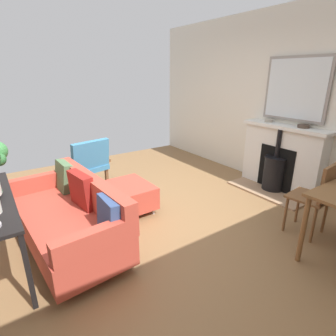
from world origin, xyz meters
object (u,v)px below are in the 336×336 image
Objects in this scene: fireplace at (280,161)px; armchair_accent at (87,163)px; ottoman at (126,196)px; sofa at (71,216)px; mantel_bowl_near at (269,121)px; mantel_bowl_far at (304,126)px; dining_chair_near_fireplace at (317,194)px.

fireplace is 3.08m from armchair_accent.
sofa is at bearing 21.79° from ottoman.
mantel_bowl_near is 0.59m from mantel_bowl_far.
sofa reaches higher than ottoman.
ottoman is at bearing -16.43° from fireplace.
ottoman is 2.33m from dining_chair_near_fireplace.
dining_chair_near_fireplace reaches higher than ottoman.
sofa is (3.24, -0.64, -0.74)m from mantel_bowl_far.
mantel_bowl_far is at bearing 90.00° from mantel_bowl_near.
mantel_bowl_near is 0.15× the size of armchair_accent.
armchair_accent reaches higher than ottoman.
mantel_bowl_far is (0.00, 0.59, 0.00)m from mantel_bowl_near.
mantel_bowl_near reaches higher than ottoman.
fireplace is 3.22m from sofa.
sofa is (3.20, -0.37, -0.14)m from fireplace.
dining_chair_near_fireplace is at bearing 131.38° from ottoman.
sofa is 2.08× the size of armchair_accent.
fireplace is 0.66m from mantel_bowl_far.
mantel_bowl_far is 3.39m from sofa.
mantel_bowl_near is (-0.05, -0.33, 0.60)m from fireplace.
fireplace is 1.55× the size of dining_chair_near_fireplace.
fireplace is 10.89× the size of mantel_bowl_near.
mantel_bowl_far is 0.20× the size of armchair_accent.
fireplace is 0.78× the size of sofa.
armchair_accent is (2.57, -1.69, -0.00)m from fireplace.
mantel_bowl_far is at bearing -139.11° from dining_chair_near_fireplace.
mantel_bowl_far is 2.74m from ottoman.
mantel_bowl_near reaches higher than dining_chair_near_fireplace.
sofa is (3.24, -0.05, -0.74)m from mantel_bowl_near.
sofa is 1.47m from armchair_accent.
mantel_bowl_far is at bearing 99.73° from fireplace.
sofa is 2.00× the size of dining_chair_near_fireplace.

